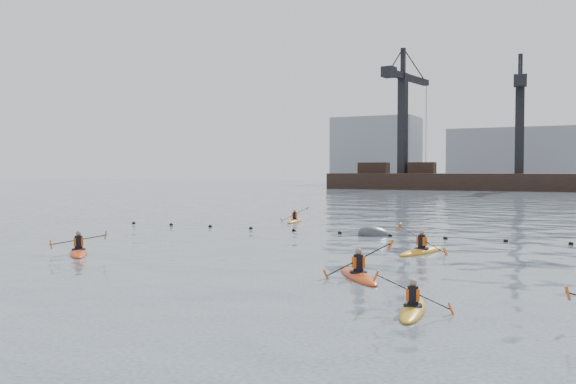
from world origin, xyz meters
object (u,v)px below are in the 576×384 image
Objects in this scene: kayaker_1 at (413,308)px; kayaker_5 at (295,220)px; mooring_buoy at (375,235)px; kayaker_2 at (79,251)px; kayaker_3 at (422,250)px; kayaker_0 at (358,274)px.

kayaker_5 reaches higher than kayaker_1.
kayaker_1 is at bearing -69.37° from mooring_buoy.
kayaker_2 is at bearing 155.72° from kayaker_1.
kayaker_1 is 1.51× the size of mooring_buoy.
kayaker_5 is (-11.97, 12.40, -0.02)m from kayaker_3.
kayaker_2 is 15.84m from mooring_buoy.
kayaker_5 is at bearing 84.34° from kayaker_0.
kayaker_1 is at bearing -67.49° from kayaker_5.
kayaker_5 is (-14.41, 23.60, 0.00)m from kayaker_1.
kayaker_5 is at bearing 41.55° from kayaker_2.
kayaker_1 is (2.89, -4.08, -0.02)m from kayaker_0.
kayaker_3 is (-2.43, 11.21, 0.02)m from kayaker_1.
mooring_buoy is (7.91, -6.34, -0.09)m from kayaker_5.
kayaker_1 is at bearing -60.01° from kayaker_2.
kayaker_2 is 0.98× the size of kayaker_5.
kayaker_5 is (1.40, 19.15, -0.02)m from kayaker_2.
kayaker_2 is at bearing -126.00° from mooring_buoy.
kayaker_0 is 1.07× the size of kayaker_5.
kayaker_3 is (0.45, 7.12, 0.00)m from kayaker_0.
kayaker_2 is 0.83× the size of kayaker_3.
kayaker_1 is at bearing -62.13° from kayaker_3.
kayaker_5 is at bearing 112.86° from kayaker_1.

